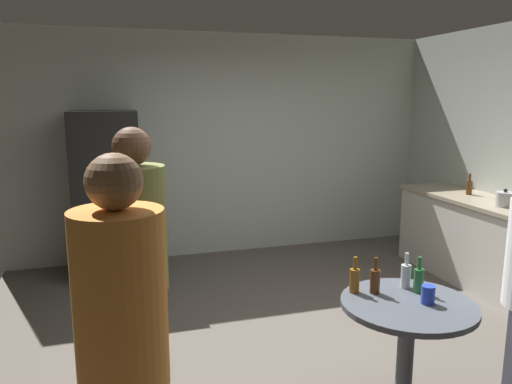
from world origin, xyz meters
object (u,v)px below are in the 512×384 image
(plastic_cup_blue, at_px, (428,295))
(person_in_orange_shirt, at_px, (123,345))
(beer_bottle_amber, at_px, (355,279))
(person_in_olive_shirt, at_px, (137,260))
(beer_bottle_green, at_px, (419,280))
(beer_bottle_clear, at_px, (406,275))
(beer_bottle_brown, at_px, (375,280))
(beer_bottle_on_counter, at_px, (469,187))
(refrigerator, at_px, (106,194))
(kettle, at_px, (505,199))
(foreground_table, at_px, (407,319))

(plastic_cup_blue, height_order, person_in_orange_shirt, person_in_orange_shirt)
(beer_bottle_amber, height_order, person_in_olive_shirt, person_in_olive_shirt)
(beer_bottle_green, distance_m, person_in_orange_shirt, 1.94)
(beer_bottle_amber, distance_m, beer_bottle_clear, 0.35)
(plastic_cup_blue, bearing_deg, beer_bottle_clear, 85.83)
(beer_bottle_amber, relative_size, beer_bottle_brown, 1.00)
(beer_bottle_on_counter, height_order, beer_bottle_clear, beer_bottle_on_counter)
(refrigerator, distance_m, kettle, 4.08)
(foreground_table, relative_size, person_in_olive_shirt, 0.45)
(kettle, height_order, beer_bottle_green, kettle)
(foreground_table, height_order, beer_bottle_green, beer_bottle_green)
(beer_bottle_on_counter, height_order, plastic_cup_blue, beer_bottle_on_counter)
(kettle, height_order, beer_bottle_brown, kettle)
(foreground_table, bearing_deg, beer_bottle_brown, 123.83)
(refrigerator, height_order, person_in_orange_shirt, refrigerator)
(plastic_cup_blue, xyz_separation_m, person_in_orange_shirt, (-1.75, -0.55, 0.23))
(plastic_cup_blue, bearing_deg, foreground_table, 152.91)
(beer_bottle_amber, distance_m, plastic_cup_blue, 0.44)
(kettle, distance_m, person_in_olive_shirt, 3.67)
(plastic_cup_blue, bearing_deg, kettle, 37.13)
(foreground_table, bearing_deg, beer_bottle_amber, 135.52)
(plastic_cup_blue, bearing_deg, person_in_orange_shirt, -162.45)
(refrigerator, relative_size, person_in_olive_shirt, 1.01)
(beer_bottle_amber, bearing_deg, beer_bottle_clear, -3.91)
(plastic_cup_blue, bearing_deg, beer_bottle_green, 73.41)
(person_in_olive_shirt, bearing_deg, beer_bottle_clear, 30.67)
(kettle, relative_size, beer_bottle_clear, 1.06)
(kettle, height_order, person_in_orange_shirt, person_in_orange_shirt)
(kettle, bearing_deg, beer_bottle_on_counter, 81.49)
(foreground_table, xyz_separation_m, beer_bottle_amber, (-0.24, 0.23, 0.19))
(beer_bottle_brown, xyz_separation_m, person_in_orange_shirt, (-1.53, -0.78, 0.20))
(beer_bottle_clear, bearing_deg, beer_bottle_green, -72.11)
(kettle, distance_m, person_in_orange_shirt, 4.13)
(beer_bottle_amber, bearing_deg, person_in_olive_shirt, 176.17)
(person_in_olive_shirt, bearing_deg, beer_bottle_green, 27.60)
(beer_bottle_on_counter, xyz_separation_m, beer_bottle_clear, (-1.95, -1.77, -0.17))
(kettle, xyz_separation_m, plastic_cup_blue, (-1.88, -1.42, -0.18))
(beer_bottle_on_counter, height_order, person_in_olive_shirt, person_in_olive_shirt)
(refrigerator, bearing_deg, beer_bottle_clear, -58.18)
(beer_bottle_on_counter, bearing_deg, person_in_orange_shirt, -145.28)
(beer_bottle_brown, xyz_separation_m, beer_bottle_green, (0.27, -0.07, 0.00))
(refrigerator, xyz_separation_m, beer_bottle_on_counter, (3.77, -1.16, 0.08))
(plastic_cup_blue, bearing_deg, person_in_olive_shirt, 167.31)
(beer_bottle_on_counter, bearing_deg, kettle, -98.51)
(beer_bottle_on_counter, bearing_deg, beer_bottle_brown, -140.67)
(beer_bottle_amber, relative_size, plastic_cup_blue, 2.09)
(kettle, bearing_deg, beer_bottle_clear, -147.94)
(refrigerator, height_order, person_in_olive_shirt, refrigerator)
(beer_bottle_amber, relative_size, person_in_orange_shirt, 0.13)
(foreground_table, bearing_deg, person_in_olive_shirt, 168.29)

